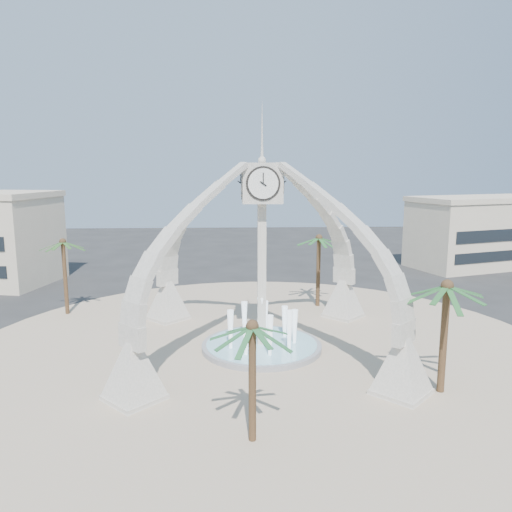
{
  "coord_description": "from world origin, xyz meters",
  "views": [
    {
      "loc": [
        -1.9,
        -31.72,
        11.97
      ],
      "look_at": [
        -0.28,
        2.0,
        6.01
      ],
      "focal_mm": 35.0,
      "sensor_mm": 36.0,
      "label": 1
    }
  ],
  "objects_px": {
    "fountain": "(262,345)",
    "palm_south": "(252,328)",
    "palm_east": "(447,287)",
    "palm_north": "(319,239)",
    "clock_tower": "(262,254)",
    "palm_west": "(63,243)"
  },
  "relations": [
    {
      "from": "fountain",
      "to": "palm_south",
      "type": "height_order",
      "value": "palm_south"
    },
    {
      "from": "fountain",
      "to": "palm_east",
      "type": "distance_m",
      "value": 12.84
    },
    {
      "from": "palm_north",
      "to": "clock_tower",
      "type": "bearing_deg",
      "value": -118.12
    },
    {
      "from": "palm_north",
      "to": "palm_south",
      "type": "bearing_deg",
      "value": -106.96
    },
    {
      "from": "clock_tower",
      "to": "palm_south",
      "type": "height_order",
      "value": "clock_tower"
    },
    {
      "from": "fountain",
      "to": "palm_east",
      "type": "xyz_separation_m",
      "value": [
        9.29,
        -6.92,
        5.55
      ]
    },
    {
      "from": "palm_east",
      "to": "palm_west",
      "type": "distance_m",
      "value": 29.53
    },
    {
      "from": "palm_east",
      "to": "palm_west",
      "type": "relative_size",
      "value": 0.99
    },
    {
      "from": "palm_east",
      "to": "clock_tower",
      "type": "bearing_deg",
      "value": 143.33
    },
    {
      "from": "palm_west",
      "to": "palm_south",
      "type": "bearing_deg",
      "value": -54.31
    },
    {
      "from": "fountain",
      "to": "palm_west",
      "type": "relative_size",
      "value": 1.19
    },
    {
      "from": "palm_west",
      "to": "palm_east",
      "type": "bearing_deg",
      "value": -32.44
    },
    {
      "from": "palm_west",
      "to": "palm_north",
      "type": "bearing_deg",
      "value": 3.91
    },
    {
      "from": "palm_north",
      "to": "palm_south",
      "type": "height_order",
      "value": "palm_north"
    },
    {
      "from": "clock_tower",
      "to": "palm_east",
      "type": "distance_m",
      "value": 11.6
    },
    {
      "from": "clock_tower",
      "to": "palm_south",
      "type": "distance_m",
      "value": 11.46
    },
    {
      "from": "clock_tower",
      "to": "palm_east",
      "type": "bearing_deg",
      "value": -36.67
    },
    {
      "from": "fountain",
      "to": "palm_south",
      "type": "bearing_deg",
      "value": -95.43
    },
    {
      "from": "clock_tower",
      "to": "fountain",
      "type": "bearing_deg",
      "value": 90.0
    },
    {
      "from": "clock_tower",
      "to": "palm_west",
      "type": "distance_m",
      "value": 18.01
    },
    {
      "from": "palm_east",
      "to": "palm_north",
      "type": "height_order",
      "value": "palm_north"
    },
    {
      "from": "palm_west",
      "to": "palm_north",
      "type": "distance_m",
      "value": 21.22
    }
  ]
}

